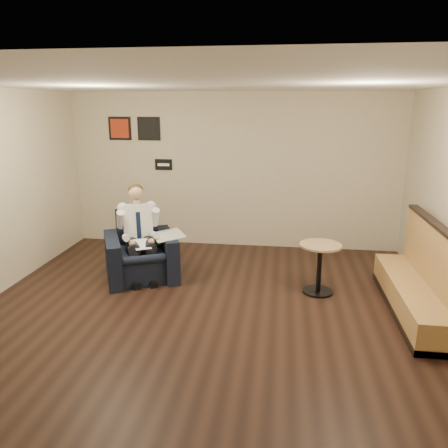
# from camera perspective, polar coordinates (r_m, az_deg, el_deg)

# --- Properties ---
(ground) EXTENTS (6.00, 6.00, 0.00)m
(ground) POSITION_cam_1_polar(r_m,az_deg,el_deg) (5.57, -2.45, -12.19)
(ground) COLOR black
(ground) RESTS_ON ground
(wall_back) EXTENTS (6.00, 0.02, 2.80)m
(wall_back) POSITION_cam_1_polar(r_m,az_deg,el_deg) (8.00, 1.24, 6.90)
(wall_back) COLOR beige
(wall_back) RESTS_ON ground
(wall_front) EXTENTS (6.00, 0.02, 2.80)m
(wall_front) POSITION_cam_1_polar(r_m,az_deg,el_deg) (2.37, -16.15, -14.93)
(wall_front) COLOR beige
(wall_front) RESTS_ON ground
(ceiling) EXTENTS (6.00, 6.00, 0.02)m
(ceiling) POSITION_cam_1_polar(r_m,az_deg,el_deg) (4.95, -2.84, 17.96)
(ceiling) COLOR white
(ceiling) RESTS_ON wall_back
(seating_sign) EXTENTS (0.32, 0.02, 0.20)m
(seating_sign) POSITION_cam_1_polar(r_m,az_deg,el_deg) (8.22, -7.90, 7.69)
(seating_sign) COLOR black
(seating_sign) RESTS_ON wall_back
(art_print_left) EXTENTS (0.42, 0.03, 0.42)m
(art_print_left) POSITION_cam_1_polar(r_m,az_deg,el_deg) (8.41, -13.44, 12.05)
(art_print_left) COLOR #B53016
(art_print_left) RESTS_ON wall_back
(art_print_right) EXTENTS (0.42, 0.03, 0.42)m
(art_print_right) POSITION_cam_1_polar(r_m,az_deg,el_deg) (8.23, -9.78, 12.18)
(art_print_right) COLOR black
(art_print_right) RESTS_ON wall_back
(armchair) EXTENTS (1.35, 1.35, 0.99)m
(armchair) POSITION_cam_1_polar(r_m,az_deg,el_deg) (6.74, -10.87, -2.93)
(armchair) COLOR black
(armchair) RESTS_ON ground
(seated_man) EXTENTS (0.99, 1.15, 1.35)m
(seated_man) POSITION_cam_1_polar(r_m,az_deg,el_deg) (6.56, -10.82, -1.75)
(seated_man) COLOR silver
(seated_man) RESTS_ON armchair
(lap_papers) EXTENTS (0.35, 0.39, 0.01)m
(lap_papers) POSITION_cam_1_polar(r_m,az_deg,el_deg) (6.48, -10.68, -2.61)
(lap_papers) COLOR white
(lap_papers) RESTS_ON seated_man
(newspaper) EXTENTS (0.63, 0.67, 0.01)m
(newspaper) POSITION_cam_1_polar(r_m,az_deg,el_deg) (6.63, -7.30, -1.44)
(newspaper) COLOR silver
(newspaper) RESTS_ON armchair
(side_table) EXTENTS (0.74, 0.74, 0.48)m
(side_table) POSITION_cam_1_polar(r_m,az_deg,el_deg) (7.04, -9.15, -4.21)
(side_table) COLOR black
(side_table) RESTS_ON ground
(green_folder) EXTENTS (0.58, 0.52, 0.01)m
(green_folder) POSITION_cam_1_polar(r_m,az_deg,el_deg) (6.95, -9.50, -2.36)
(green_folder) COLOR #2AD65A
(green_folder) RESTS_ON side_table
(coffee_mug) EXTENTS (0.11, 0.11, 0.10)m
(coffee_mug) POSITION_cam_1_polar(r_m,az_deg,el_deg) (7.08, -7.74, -1.57)
(coffee_mug) COLOR white
(coffee_mug) RESTS_ON side_table
(smartphone) EXTENTS (0.16, 0.10, 0.01)m
(smartphone) POSITION_cam_1_polar(r_m,az_deg,el_deg) (7.13, -8.86, -1.88)
(smartphone) COLOR black
(smartphone) RESTS_ON side_table
(banquette) EXTENTS (0.53, 2.24, 1.14)m
(banquette) POSITION_cam_1_polar(r_m,az_deg,el_deg) (6.01, 23.74, -5.47)
(banquette) COLOR #AE8043
(banquette) RESTS_ON ground
(cafe_table) EXTENTS (0.76, 0.76, 0.72)m
(cafe_table) POSITION_cam_1_polar(r_m,az_deg,el_deg) (6.27, 12.33, -5.71)
(cafe_table) COLOR tan
(cafe_table) RESTS_ON ground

